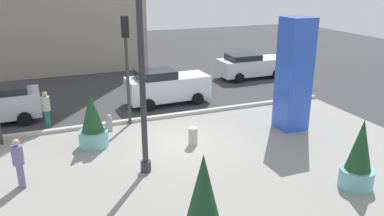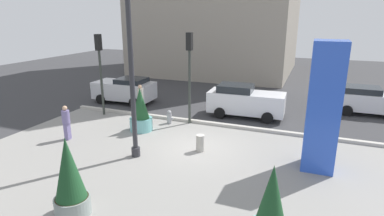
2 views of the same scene
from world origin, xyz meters
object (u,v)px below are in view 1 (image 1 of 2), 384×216
concrete_bollard (193,137)px  pedestrian_by_curb (19,161)px  potted_plant_mid_plaza (93,124)px  lamp_post (142,74)px  art_pillar_blue (294,75)px  potted_plant_by_pillar (203,202)px  car_far_lane (166,86)px  car_passing_lane (251,65)px  pedestrian_on_sidewalk (46,108)px  fire_hydrant (109,122)px  potted_plant_near_left (359,159)px  traffic_light_far_side (126,53)px

concrete_bollard → pedestrian_by_curb: 6.44m
potted_plant_mid_plaza → lamp_post: bearing=-63.9°
art_pillar_blue → potted_plant_by_pillar: 8.99m
art_pillar_blue → potted_plant_mid_plaza: bearing=172.4°
lamp_post → car_far_lane: bearing=66.7°
car_passing_lane → pedestrian_on_sidewalk: (-12.94, -4.71, 0.11)m
concrete_bollard → fire_hydrant: bearing=134.9°
car_passing_lane → lamp_post: bearing=-134.1°
lamp_post → potted_plant_mid_plaza: bearing=116.1°
concrete_bollard → car_far_lane: size_ratio=0.17×
potted_plant_by_pillar → art_pillar_blue: bearing=41.0°
car_passing_lane → pedestrian_by_curb: pedestrian_by_curb is taller
potted_plant_mid_plaza → potted_plant_near_left: size_ratio=0.96×
pedestrian_on_sidewalk → lamp_post: bearing=-61.6°
potted_plant_near_left → pedestrian_on_sidewalk: bearing=134.9°
potted_plant_mid_plaza → potted_plant_near_left: 9.69m
lamp_post → potted_plant_near_left: lamp_post is taller
potted_plant_near_left → potted_plant_mid_plaza: bearing=139.5°
traffic_light_far_side → car_passing_lane: size_ratio=1.09×
car_far_lane → car_passing_lane: size_ratio=0.98×
potted_plant_mid_plaza → traffic_light_far_side: size_ratio=0.46×
potted_plant_by_pillar → traffic_light_far_side: traffic_light_far_side is taller
pedestrian_by_curb → potted_plant_near_left: bearing=-21.4°
pedestrian_on_sidewalk → potted_plant_by_pillar: bearing=-70.9°
traffic_light_far_side → concrete_bollard: bearing=-61.1°
car_far_lane → fire_hydrant: bearing=-142.0°
concrete_bollard → art_pillar_blue: bearing=2.4°
fire_hydrant → traffic_light_far_side: size_ratio=0.15×
art_pillar_blue → traffic_light_far_side: 7.30m
potted_plant_mid_plaza → traffic_light_far_side: (1.90, 1.95, 2.31)m
art_pillar_blue → potted_plant_by_pillar: size_ratio=1.99×
art_pillar_blue → pedestrian_by_curb: bearing=-173.6°
pedestrian_by_curb → potted_plant_mid_plaza: bearing=42.1°
pedestrian_on_sidewalk → pedestrian_by_curb: size_ratio=1.02×
concrete_bollard → car_passing_lane: (7.61, 8.79, 0.47)m
potted_plant_by_pillar → car_passing_lane: bearing=56.4°
car_far_lane → pedestrian_by_curb: (-7.04, -6.65, -0.00)m
potted_plant_mid_plaza → car_far_lane: potted_plant_mid_plaza is taller
car_passing_lane → pedestrian_by_curb: size_ratio=2.68×
lamp_post → car_far_lane: (3.05, 7.07, -2.55)m
potted_plant_near_left → fire_hydrant: size_ratio=3.10×
art_pillar_blue → car_passing_lane: (2.86, 8.59, -1.60)m
car_far_lane → car_passing_lane: bearing=24.8°
potted_plant_mid_plaza → traffic_light_far_side: bearing=45.8°
lamp_post → pedestrian_on_sidewalk: size_ratio=4.16×
art_pillar_blue → fire_hydrant: art_pillar_blue is taller
car_far_lane → pedestrian_by_curb: size_ratio=2.61×
potted_plant_mid_plaza → car_passing_lane: potted_plant_mid_plaza is taller
lamp_post → car_passing_lane: (9.95, 10.26, -2.64)m
car_passing_lane → fire_hydrant: bearing=-150.3°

